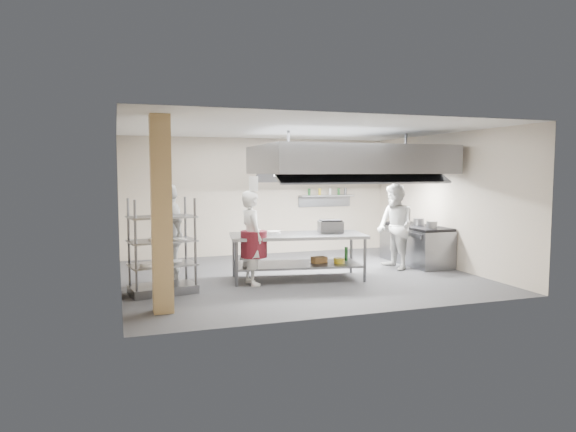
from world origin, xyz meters
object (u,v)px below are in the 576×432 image
object	(u,v)px
island	(298,257)
cooking_range	(416,246)
chef_head	(252,238)
chef_plating	(170,234)
pass_rack	(162,246)
chef_line	(395,227)
stockpot	(419,222)
griddle	(331,227)

from	to	relation	value
island	cooking_range	distance (m)	3.32
chef_head	chef_plating	xyz separation A→B (m)	(-1.47, 0.48, 0.07)
pass_rack	cooking_range	size ratio (longest dim) A/B	0.84
chef_head	cooking_range	bearing A→B (deg)	-84.69
chef_plating	cooking_range	bearing A→B (deg)	81.99
pass_rack	chef_head	distance (m)	1.68
chef_line	stockpot	bearing A→B (deg)	108.78
pass_rack	chef_plating	bearing A→B (deg)	63.38
island	griddle	world-z (taller)	griddle
cooking_range	chef_line	distance (m)	1.08
chef_plating	pass_rack	bearing A→B (deg)	-29.60
pass_rack	stockpot	size ratio (longest dim) A/B	6.74
island	cooking_range	xyz separation A→B (m)	(3.22, 0.79, -0.04)
chef_plating	griddle	distance (m)	3.20
chef_head	griddle	world-z (taller)	chef_head
pass_rack	cooking_range	world-z (taller)	pass_rack
chef_line	chef_plating	bearing A→B (deg)	-92.64
chef_plating	island	bearing A→B (deg)	70.06
island	chef_head	bearing A→B (deg)	-160.61
chef_head	griddle	size ratio (longest dim) A/B	3.77
cooking_range	chef_line	size ratio (longest dim) A/B	1.07
cooking_range	chef_head	xyz separation A→B (m)	(-4.21, -0.97, 0.48)
island	chef_head	distance (m)	1.10
pass_rack	cooking_range	bearing A→B (deg)	1.19
island	pass_rack	distance (m)	2.71
island	griddle	distance (m)	0.93
pass_rack	chef_line	bearing A→B (deg)	-2.16
pass_rack	chef_line	size ratio (longest dim) A/B	0.90
cooking_range	pass_rack	bearing A→B (deg)	-168.84
cooking_range	chef_line	bearing A→B (deg)	-150.48
chef_head	island	bearing A→B (deg)	-87.55
chef_head	stockpot	bearing A→B (deg)	-86.55
chef_head	chef_line	size ratio (longest dim) A/B	0.95
pass_rack	stockpot	xyz separation A→B (m)	(5.86, 1.01, 0.14)
chef_head	pass_rack	bearing A→B (deg)	88.85
cooking_range	griddle	size ratio (longest dim) A/B	4.21
pass_rack	cooking_range	xyz separation A→B (m)	(5.88, 1.16, -0.42)
cooking_range	stockpot	bearing A→B (deg)	-98.47
cooking_range	chef_line	xyz separation A→B (m)	(-0.83, -0.47, 0.52)
chef_line	griddle	distance (m)	1.69
chef_plating	griddle	world-z (taller)	chef_plating
cooking_range	chef_plating	distance (m)	5.73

